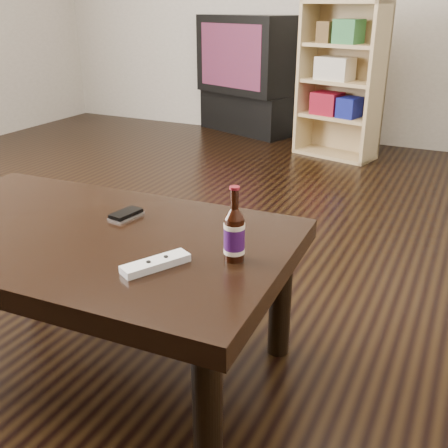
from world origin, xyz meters
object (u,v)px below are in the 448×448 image
at_px(coffee_table, 85,249).
at_px(beer_bottle, 234,235).
at_px(tv_stand, 251,111).
at_px(tv, 252,54).
at_px(remote, 156,264).
at_px(bookshelf, 341,78).
at_px(phone, 126,215).

height_order(coffee_table, beer_bottle, beer_bottle).
distance_m(tv_stand, tv, 0.50).
bearing_deg(remote, tv_stand, 137.60).
bearing_deg(bookshelf, beer_bottle, -66.59).
bearing_deg(tv_stand, coffee_table, -55.02).
relative_size(beer_bottle, phone, 1.75).
xyz_separation_m(tv, remote, (1.22, -3.46, -0.20)).
distance_m(bookshelf, beer_bottle, 2.88).
bearing_deg(beer_bottle, remote, -141.38).
height_order(bookshelf, coffee_table, bookshelf).
bearing_deg(coffee_table, remote, -17.57).
bearing_deg(tv, tv_stand, 90.00).
bearing_deg(tv, remote, -50.48).
distance_m(coffee_table, beer_bottle, 0.51).
relative_size(beer_bottle, remote, 1.10).
relative_size(bookshelf, beer_bottle, 5.46).
relative_size(tv_stand, coffee_table, 0.69).
bearing_deg(tv_stand, phone, -53.51).
relative_size(tv, coffee_table, 0.78).
bearing_deg(remote, beer_bottle, 66.79).
xyz_separation_m(tv, phone, (0.95, -3.21, -0.20)).
height_order(coffee_table, remote, remote).
distance_m(beer_bottle, phone, 0.46).
xyz_separation_m(coffee_table, phone, (0.05, 0.15, 0.07)).
xyz_separation_m(tv_stand, bookshelf, (0.93, -0.49, 0.41)).
xyz_separation_m(tv, beer_bottle, (1.38, -3.33, -0.14)).
relative_size(tv, beer_bottle, 4.87).
relative_size(tv, bookshelf, 0.89).
height_order(tv, coffee_table, tv).
relative_size(tv_stand, beer_bottle, 4.34).
xyz_separation_m(coffee_table, beer_bottle, (0.49, 0.03, 0.13)).
height_order(tv_stand, bookshelf, bookshelf).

